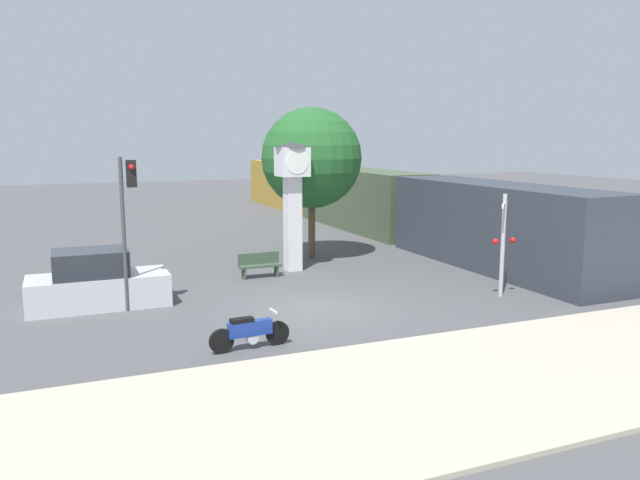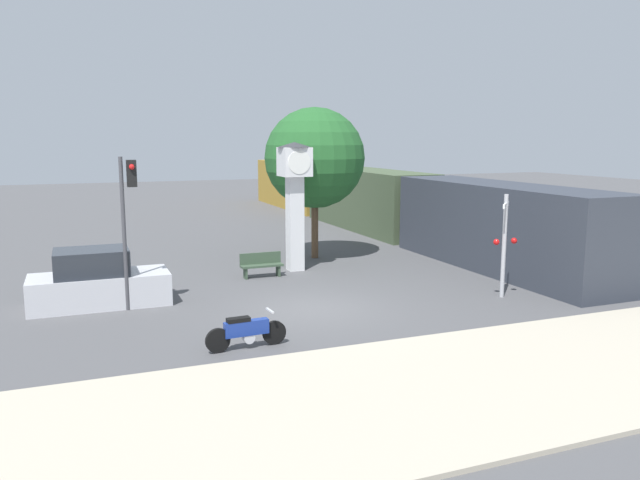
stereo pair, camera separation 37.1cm
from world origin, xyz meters
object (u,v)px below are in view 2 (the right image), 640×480
Objects in this scene: clock_tower at (295,186)px; freight_train at (368,199)px; street_tree at (315,158)px; bench at (261,264)px; traffic_light at (128,206)px; parked_car at (98,282)px; motorcycle at (246,331)px; railroad_crossing_signal at (504,241)px.

clock_tower reaches higher than freight_train.
street_tree is 5.78m from bench.
freight_train is 7.74× the size of traffic_light.
parked_car is at bearing -141.39° from freight_train.
traffic_light is (-2.32, 4.78, 2.74)m from motorcycle.
motorcycle is at bearing -119.28° from street_tree.
freight_train is 8.58× the size of parked_car.
railroad_crossing_signal reaches higher than parked_car.
traffic_light is 2.75m from parked_car.
motorcycle is 0.42× the size of clock_tower.
freight_train reaches higher than motorcycle.
motorcycle is at bearing -168.60° from railroad_crossing_signal.
freight_train is at bearing 42.38° from traffic_light.
freight_train is at bearing 47.33° from bench.
clock_tower is 1.20× the size of parked_car.
traffic_light is (-14.33, -13.07, 1.48)m from freight_train.
traffic_light reaches higher than railroad_crossing_signal.
freight_train reaches higher than parked_car.
traffic_light is at bearing 165.72° from railroad_crossing_signal.
street_tree reaches higher than traffic_light.
motorcycle is 5.97m from traffic_light.
motorcycle is 0.50× the size of parked_car.
traffic_light is 6.34m from bench.
street_tree is 1.55× the size of parked_car.
motorcycle is 9.86m from clock_tower.
clock_tower is at bearing 20.20° from parked_car.
railroad_crossing_signal is 8.87m from bench.
traffic_light is 1.37× the size of railroad_crossing_signal.
traffic_light reaches higher than motorcycle.
freight_train reaches higher than bench.
street_tree is (8.21, 5.73, 1.16)m from traffic_light.
railroad_crossing_signal is at bearing -41.68° from bench.
traffic_light is 11.94m from railroad_crossing_signal.
parked_car reaches higher than bench.
freight_train is 22.53× the size of bench.
street_tree is at bearing 27.97° from parked_car.
motorcycle is 0.45× the size of traffic_light.
railroad_crossing_signal is at bearing -16.97° from parked_car.
bench is at bearing 67.24° from motorcycle.
traffic_light reaches higher than parked_car.
street_tree is (1.65, 2.10, 1.00)m from clock_tower.
motorcycle is 21.55m from freight_train.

